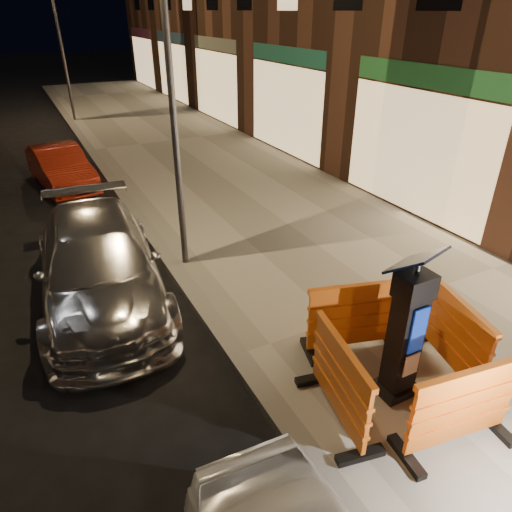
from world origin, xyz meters
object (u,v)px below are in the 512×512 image
barrier_back (354,318)px  car_red (65,187)px  barrier_front (462,409)px  barrier_bldgside (454,336)px  car_silver (106,299)px  barrier_kerbside (340,382)px  parking_kiosk (406,329)px

barrier_back → car_red: (-2.83, 9.83, -0.70)m
barrier_front → car_red: (-2.83, 11.73, -0.70)m
barrier_bldgside → car_red: barrier_bldgside is taller
barrier_bldgside → car_red: size_ratio=0.40×
car_silver → barrier_back: bearing=-42.4°
barrier_kerbside → car_red: size_ratio=0.40×
barrier_front → car_red: 12.09m
car_silver → car_red: 6.60m
car_red → barrier_bldgside: bearing=-78.2°
barrier_back → barrier_bldgside: 1.34m
barrier_back → car_red: bearing=121.9°
parking_kiosk → car_silver: parking_kiosk is taller
barrier_back → barrier_kerbside: bearing=-119.1°
parking_kiosk → car_red: parking_kiosk is taller
parking_kiosk → car_silver: (-2.94, 4.18, -1.14)m
car_silver → barrier_kerbside: bearing=-59.3°
barrier_kerbside → car_silver: 4.68m
car_silver → barrier_front: bearing=-54.9°
parking_kiosk → car_red: bearing=117.6°
barrier_front → barrier_back: 1.90m
barrier_front → car_silver: barrier_front is taller
barrier_front → barrier_bldgside: same height
parking_kiosk → barrier_kerbside: size_ratio=1.40×
parking_kiosk → barrier_kerbside: 1.05m
car_red → barrier_kerbside: bearing=-87.7°
barrier_bldgside → car_silver: size_ratio=0.29×
barrier_front → barrier_bldgside: bearing=52.9°
barrier_front → barrier_bldgside: 1.34m
parking_kiosk → barrier_kerbside: parking_kiosk is taller
parking_kiosk → barrier_bldgside: parking_kiosk is taller
barrier_back → barrier_kerbside: 1.34m
parking_kiosk → barrier_back: 1.05m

